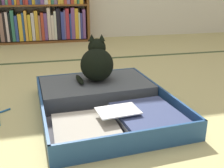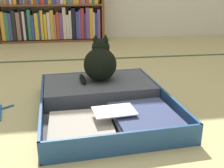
# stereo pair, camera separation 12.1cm
# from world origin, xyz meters

# --- Properties ---
(ground_plane) EXTENTS (10.00, 10.00, 0.00)m
(ground_plane) POSITION_xyz_m (0.00, 0.00, 0.00)
(ground_plane) COLOR tan
(tatami_border) EXTENTS (4.80, 0.05, 0.00)m
(tatami_border) POSITION_xyz_m (0.00, 1.28, 0.00)
(tatami_border) COLOR #3E502D
(tatami_border) RESTS_ON ground_plane
(bookshelf) EXTENTS (1.28, 0.23, 0.88)m
(bookshelf) POSITION_xyz_m (-0.31, 2.26, 0.42)
(bookshelf) COLOR brown
(bookshelf) RESTS_ON ground_plane
(open_suitcase) EXTENTS (0.74, 0.90, 0.10)m
(open_suitcase) POSITION_xyz_m (0.09, 0.20, 0.04)
(open_suitcase) COLOR #234D83
(open_suitcase) RESTS_ON ground_plane
(black_cat) EXTENTS (0.25, 0.26, 0.28)m
(black_cat) POSITION_xyz_m (0.09, 0.38, 0.21)
(black_cat) COLOR black
(black_cat) RESTS_ON open_suitcase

